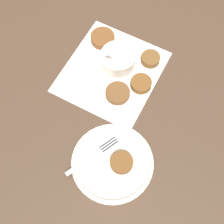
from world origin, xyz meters
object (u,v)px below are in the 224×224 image
Objects in this scene: sauce_bowl at (118,59)px; serving_plate at (112,163)px; fritter_on_plate at (122,162)px; fork at (99,152)px.

sauce_bowl is 0.53× the size of serving_plate.
fritter_on_plate is at bearing -66.42° from serving_plate.
sauce_bowl is 1.91× the size of fritter_on_plate.
serving_plate is 0.05m from fork.
serving_plate is at bearing 113.58° from fritter_on_plate.
fork is at bearing -158.44° from sauce_bowl.
fritter_on_plate is at bearing -146.64° from sauce_bowl.
sauce_bowl is 0.32m from fritter_on_plate.
serving_plate is (-0.28, -0.15, -0.02)m from sauce_bowl.
fork is at bearing 85.99° from serving_plate.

